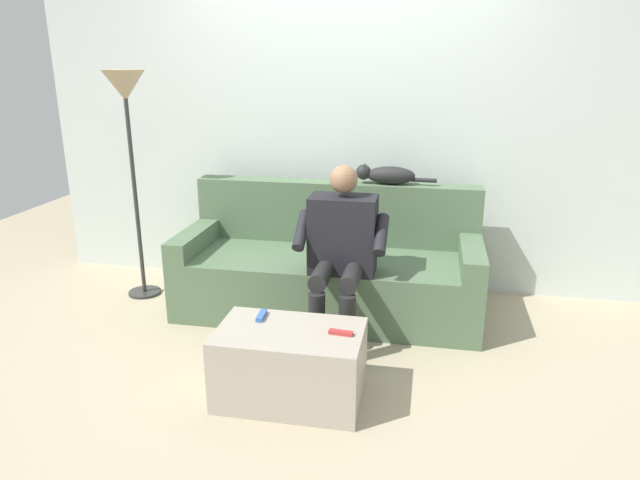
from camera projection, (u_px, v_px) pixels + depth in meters
ground_plane at (308, 358)px, 3.46m from camera, size 8.00×8.00×0.00m
back_wall at (343, 112)px, 4.27m from camera, size 4.67×0.06×2.67m
couch at (330, 269)px, 4.07m from camera, size 2.06×0.83×0.87m
coffee_table at (290, 365)px, 2.99m from camera, size 0.75×0.46×0.39m
person_solo_seated at (341, 245)px, 3.55m from camera, size 0.57×0.56×1.10m
cat_on_backrest at (386, 175)px, 4.06m from camera, size 0.57×0.13×0.14m
remote_blue at (262, 316)px, 3.08m from camera, size 0.04×0.13×0.02m
remote_red at (341, 333)px, 2.89m from camera, size 0.13×0.05×0.02m
floor_lamp at (126, 106)px, 3.98m from camera, size 0.29×0.29×1.64m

